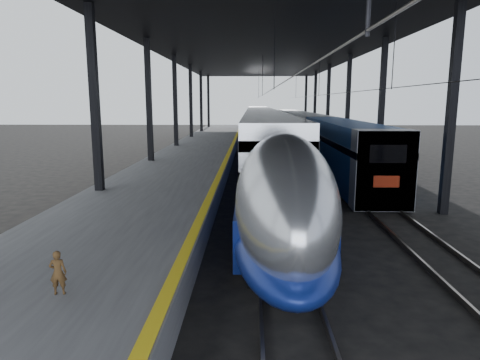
{
  "coord_description": "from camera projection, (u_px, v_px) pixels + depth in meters",
  "views": [
    {
      "loc": [
        1.04,
        -13.75,
        4.91
      ],
      "look_at": [
        0.62,
        2.18,
        2.0
      ],
      "focal_mm": 32.0,
      "sensor_mm": 36.0,
      "label": 1
    }
  ],
  "objects": [
    {
      "name": "canopy",
      "position": [
        263.0,
        46.0,
        32.41
      ],
      "size": [
        18.0,
        75.0,
        9.47
      ],
      "color": "black",
      "rests_on": "ground"
    },
    {
      "name": "second_train",
      "position": [
        307.0,
        131.0,
        45.61
      ],
      "size": [
        2.69,
        56.05,
        3.7
      ],
      "color": "navy",
      "rests_on": "ground"
    },
    {
      "name": "rails",
      "position": [
        295.0,
        164.0,
        33.96
      ],
      "size": [
        6.52,
        80.0,
        0.16
      ],
      "color": "slate",
      "rests_on": "ground"
    },
    {
      "name": "platform",
      "position": [
        194.0,
        158.0,
        34.1
      ],
      "size": [
        6.0,
        80.0,
        1.0
      ],
      "primitive_type": "cube",
      "color": "#4C4C4F",
      "rests_on": "ground"
    },
    {
      "name": "ground",
      "position": [
        220.0,
        250.0,
        14.43
      ],
      "size": [
        160.0,
        160.0,
        0.0
      ],
      "primitive_type": "plane",
      "color": "black",
      "rests_on": "ground"
    },
    {
      "name": "child",
      "position": [
        58.0,
        272.0,
        8.77
      ],
      "size": [
        0.37,
        0.28,
        0.94
      ],
      "primitive_type": "imported",
      "rotation": [
        0.0,
        0.0,
        3.3
      ],
      "color": "#50361A",
      "rests_on": "platform"
    },
    {
      "name": "yellow_strip",
      "position": [
        229.0,
        152.0,
        33.93
      ],
      "size": [
        0.3,
        80.0,
        0.01
      ],
      "primitive_type": "cube",
      "color": "yellow",
      "rests_on": "platform"
    },
    {
      "name": "tgv_train",
      "position": [
        262.0,
        135.0,
        39.34
      ],
      "size": [
        2.92,
        65.2,
        4.19
      ],
      "color": "silver",
      "rests_on": "ground"
    }
  ]
}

